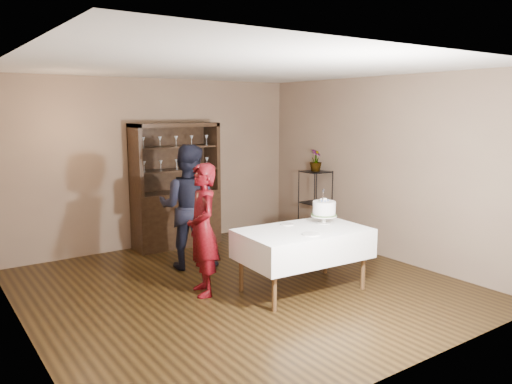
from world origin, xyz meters
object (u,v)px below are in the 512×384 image
plant_etagere (315,203)px  potted_plant (316,160)px  cake_table (303,244)px  cake (324,209)px  man (188,207)px  china_hutch (176,206)px  woman (203,230)px

plant_etagere → potted_plant: size_ratio=3.27×
cake_table → cake: bearing=12.8°
cake_table → potted_plant: bearing=44.9°
cake_table → man: 1.79m
plant_etagere → man: bearing=-177.5°
potted_plant → china_hutch: bearing=153.2°
man → cake: man is taller
man → plant_etagere: bearing=-136.9°
plant_etagere → man: (-2.45, -0.11, 0.22)m
cake → potted_plant: size_ratio=1.23×
cake_table → woman: 1.23m
china_hutch → potted_plant: bearing=-26.8°
cake_table → potted_plant: size_ratio=4.36×
cake_table → man: bearing=114.2°
woman → man: bearing=176.1°
plant_etagere → potted_plant: potted_plant is taller
china_hutch → woman: (-0.71, -2.18, 0.13)m
plant_etagere → potted_plant: bearing=153.4°
man → potted_plant: man is taller
cake_table → woman: (-1.06, 0.59, 0.21)m
china_hutch → cake_table: bearing=-82.8°
plant_etagere → cake: cake is taller
plant_etagere → cake: 2.10m
woman → man: man is taller
cake_table → cake: size_ratio=3.55×
plant_etagere → cake_table: (-1.73, -1.72, -0.06)m
china_hutch → man: china_hutch is taller
woman → potted_plant: size_ratio=4.34×
man → cake: bearing=167.9°
cake_table → cake: 0.57m
plant_etagere → woman: (-2.79, -1.13, 0.15)m
china_hutch → cake: 2.80m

